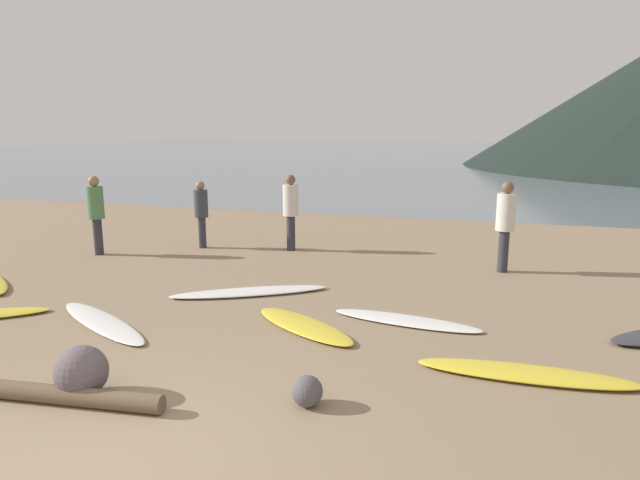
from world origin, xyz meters
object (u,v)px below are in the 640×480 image
at_px(surfboard_6, 526,373).
at_px(surfboard_4, 304,325).
at_px(person_1, 96,209).
at_px(surfboard_2, 102,322).
at_px(beach_rock_near, 307,391).
at_px(person_0, 505,219).
at_px(surfboard_3, 250,292).
at_px(surfboard_5, 406,320).
at_px(person_3, 291,206).
at_px(driftwood_log, 57,394).
at_px(person_2, 201,209).
at_px(beach_rock_far, 81,372).

bearing_deg(surfboard_6, surfboard_4, 164.62).
bearing_deg(person_1, surfboard_6, -128.34).
bearing_deg(surfboard_2, beach_rock_near, 7.51).
bearing_deg(person_0, beach_rock_near, 33.40).
distance_m(surfboard_2, surfboard_3, 2.38).
height_order(surfboard_3, person_1, person_1).
distance_m(surfboard_5, person_0, 3.77).
xyz_separation_m(surfboard_3, person_1, (-4.39, 1.71, 0.98)).
bearing_deg(person_3, person_0, 13.32).
bearing_deg(surfboard_4, person_0, 88.61).
distance_m(surfboard_4, person_1, 6.56).
xyz_separation_m(surfboard_3, beach_rock_near, (2.12, -3.26, 0.12)).
xyz_separation_m(surfboard_2, person_3, (0.88, 5.31, 0.98)).
distance_m(surfboard_6, driftwood_log, 4.96).
xyz_separation_m(surfboard_3, person_2, (-2.57, 3.02, 0.87)).
relative_size(surfboard_3, person_3, 1.53).
height_order(surfboard_6, person_2, person_2).
bearing_deg(person_1, beach_rock_far, -157.61).
height_order(surfboard_2, person_0, person_0).
distance_m(person_1, driftwood_log, 7.05).
relative_size(person_1, driftwood_log, 0.76).
bearing_deg(surfboard_5, beach_rock_near, -95.02).
bearing_deg(surfboard_5, person_0, 75.40).
xyz_separation_m(surfboard_3, person_3, (-0.51, 3.37, 0.97)).
distance_m(surfboard_5, beach_rock_far, 4.27).
relative_size(surfboard_4, driftwood_log, 0.84).
bearing_deg(beach_rock_far, person_3, 92.83).
distance_m(person_1, person_2, 2.24).
relative_size(surfboard_4, surfboard_5, 0.89).
bearing_deg(beach_rock_near, surfboard_4, 109.87).
bearing_deg(surfboard_2, person_1, 157.66).
bearing_deg(beach_rock_far, driftwood_log, -124.52).
bearing_deg(person_2, driftwood_log, 21.07).
distance_m(surfboard_2, person_2, 5.17).
xyz_separation_m(surfboard_5, driftwood_log, (-2.99, -3.37, 0.06)).
bearing_deg(person_1, surfboard_4, -132.46).
bearing_deg(beach_rock_near, beach_rock_far, -167.77).
distance_m(person_3, beach_rock_far, 7.18).
bearing_deg(beach_rock_near, surfboard_5, 77.71).
xyz_separation_m(person_3, beach_rock_near, (2.62, -6.64, -0.86)).
height_order(surfboard_4, driftwood_log, driftwood_log).
bearing_deg(surfboard_3, person_0, 4.49).
bearing_deg(driftwood_log, person_1, 125.80).
xyz_separation_m(surfboard_6, beach_rock_far, (-4.39, -1.81, 0.22)).
distance_m(person_0, person_3, 4.60).
height_order(surfboard_6, beach_rock_near, beach_rock_near).
distance_m(surfboard_4, person_2, 5.88).
xyz_separation_m(person_1, person_2, (1.82, 1.31, -0.10)).
distance_m(surfboard_6, beach_rock_far, 4.75).
height_order(surfboard_2, beach_rock_far, beach_rock_far).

